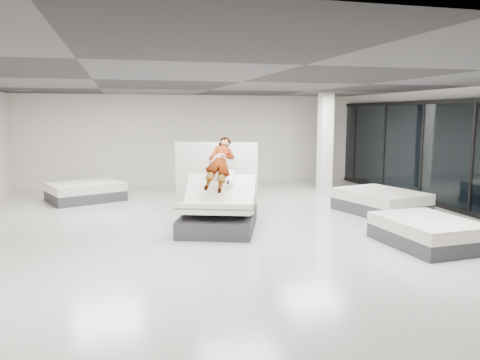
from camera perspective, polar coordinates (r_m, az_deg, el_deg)
The scene contains 10 objects.
room at distance 10.06m, azimuth 0.18°, elevation 2.76°, with size 14.00×14.04×3.20m.
hero_bed at distance 10.29m, azimuth -2.64°, elevation -3.94°, with size 2.16×2.47×1.26m.
person at distance 10.46m, azimuth -2.42°, elevation 0.95°, with size 0.57×0.37×1.56m, color slate.
remote at distance 10.11m, azimuth -1.46°, elevation -0.27°, with size 0.05×0.14×0.03m, color black.
divider_panel at distance 11.45m, azimuth -2.91°, elevation -0.01°, with size 2.04×0.09×1.85m, color silver.
flat_bed_right_far at distance 12.59m, azimuth 16.75°, elevation -2.56°, with size 2.03×2.40×0.57m.
flat_bed_right_near at distance 9.78m, azimuth 21.88°, elevation -5.93°, with size 1.56×2.01×0.53m.
flat_bed_left_far at distance 14.43m, azimuth -18.31°, elevation -1.36°, with size 2.39×2.12×0.54m.
column at distance 15.65m, azimuth 10.33°, elevation 4.51°, with size 0.40×0.40×3.20m, color white.
storefront_glazing at distance 12.88m, azimuth 26.54°, elevation 2.40°, with size 0.12×13.40×2.92m.
Camera 1 is at (-2.51, -9.70, 2.52)m, focal length 35.00 mm.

